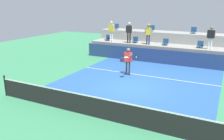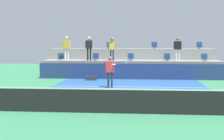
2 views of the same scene
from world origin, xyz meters
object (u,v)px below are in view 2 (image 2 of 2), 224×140
(stadium_chair_lower_left, at_px, (96,57))
(stadium_chair_upper_far_right, at_px, (199,46))
(tennis_player, at_px, (110,68))
(spectator_with_hat, at_px, (112,47))
(spectator_in_grey, at_px, (89,46))
(tennis_ball, at_px, (126,63))
(stadium_chair_upper_left, at_px, (109,46))
(stadium_chair_upper_far_left, at_px, (66,46))
(spectator_in_white, at_px, (67,46))
(stadium_chair_upper_right, at_px, (154,46))
(stadium_chair_lower_far_right, at_px, (204,58))
(stadium_chair_lower_center, at_px, (131,58))
(spectator_leaning_on_rail, at_px, (178,47))
(equipment_bag, at_px, (91,78))
(stadium_chair_lower_right, at_px, (167,58))
(stadium_chair_lower_far_left, at_px, (61,57))

(stadium_chair_lower_left, distance_m, stadium_chair_upper_far_right, 8.21)
(tennis_player, height_order, spectator_with_hat, spectator_with_hat)
(spectator_in_grey, distance_m, tennis_ball, 6.56)
(stadium_chair_upper_left, relative_size, spectator_with_hat, 0.31)
(stadium_chair_upper_far_left, xyz_separation_m, spectator_in_white, (0.58, -2.18, 0.02))
(stadium_chair_upper_far_right, distance_m, spectator_in_white, 10.30)
(stadium_chair_upper_right, distance_m, spectator_with_hat, 3.87)
(stadium_chair_lower_far_right, height_order, stadium_chair_upper_far_left, stadium_chair_upper_far_left)
(stadium_chair_upper_far_left, relative_size, spectator_in_white, 0.29)
(stadium_chair_lower_center, height_order, spectator_in_grey, spectator_in_grey)
(stadium_chair_lower_far_right, bearing_deg, spectator_in_white, -177.81)
(tennis_player, distance_m, spectator_leaning_on_rail, 6.64)
(spectator_with_hat, bearing_deg, stadium_chair_lower_far_right, 3.28)
(tennis_player, bearing_deg, equipment_bag, 116.63)
(stadium_chair_lower_right, relative_size, stadium_chair_upper_far_left, 1.00)
(stadium_chair_lower_left, distance_m, stadium_chair_lower_right, 5.27)
(tennis_ball, bearing_deg, stadium_chair_upper_left, 101.45)
(stadium_chair_lower_right, distance_m, tennis_ball, 6.80)
(tennis_ball, relative_size, equipment_bag, 0.09)
(stadium_chair_upper_left, bearing_deg, stadium_chair_upper_right, 0.00)
(stadium_chair_lower_center, height_order, tennis_ball, stadium_chair_lower_center)
(stadium_chair_lower_left, bearing_deg, tennis_player, -73.38)
(stadium_chair_lower_far_left, relative_size, stadium_chair_upper_left, 1.00)
(tennis_player, bearing_deg, stadium_chair_lower_far_right, 39.05)
(stadium_chair_lower_far_right, distance_m, stadium_chair_upper_far_right, 1.99)
(spectator_in_white, distance_m, spectator_with_hat, 3.36)
(stadium_chair_upper_far_left, xyz_separation_m, spectator_in_grey, (2.25, -2.18, 0.01))
(spectator_with_hat, bearing_deg, stadium_chair_upper_far_left, 150.99)
(spectator_with_hat, xyz_separation_m, spectator_leaning_on_rail, (4.71, 0.00, 0.00))
(spectator_in_white, xyz_separation_m, equipment_bag, (2.06, -1.65, -2.19))
(stadium_chair_lower_center, relative_size, stadium_chair_upper_right, 1.00)
(stadium_chair_lower_left, bearing_deg, stadium_chair_lower_center, 0.00)
(tennis_ball, bearing_deg, spectator_in_white, 128.26)
(spectator_in_grey, bearing_deg, stadium_chair_lower_left, 42.00)
(stadium_chair_upper_left, distance_m, spectator_in_white, 3.68)
(stadium_chair_lower_far_right, distance_m, stadium_chair_upper_left, 7.36)
(stadium_chair_upper_right, bearing_deg, equipment_bag, -139.50)
(tennis_player, bearing_deg, stadium_chair_lower_left, 106.62)
(spectator_leaning_on_rail, bearing_deg, stadium_chair_upper_right, 124.90)
(stadium_chair_lower_left, relative_size, stadium_chair_upper_right, 1.00)
(spectator_with_hat, distance_m, spectator_leaning_on_rail, 4.71)
(tennis_player, bearing_deg, stadium_chair_upper_far_right, 47.48)
(stadium_chair_lower_far_left, relative_size, equipment_bag, 0.68)
(stadium_chair_upper_left, bearing_deg, stadium_chair_lower_far_right, -14.24)
(stadium_chair_upper_left, bearing_deg, spectator_leaning_on_rail, -23.14)
(tennis_player, height_order, spectator_in_white, spectator_in_white)
(stadium_chair_upper_far_right, bearing_deg, spectator_leaning_on_rail, -132.34)
(stadium_chair_lower_far_left, xyz_separation_m, spectator_with_hat, (3.92, -0.38, 0.80))
(stadium_chair_upper_right, height_order, spectator_leaning_on_rail, spectator_leaning_on_rail)
(stadium_chair_lower_center, xyz_separation_m, stadium_chair_lower_right, (2.66, 0.00, 0.00))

